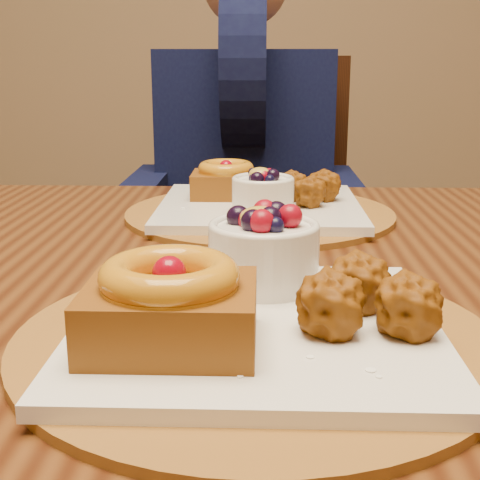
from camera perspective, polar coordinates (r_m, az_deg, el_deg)
name	(u,v)px	position (r m, az deg, el deg)	size (l,w,h in m)	color
dining_table	(258,326)	(0.77, 1.54, -7.38)	(1.60, 0.90, 0.76)	#331609
place_setting_near	(252,306)	(0.53, 1.02, -5.63)	(0.38, 0.38, 0.09)	brown
place_setting_far	(258,202)	(0.94, 1.57, 3.26)	(0.38, 0.38, 0.08)	brown
chair_far	(249,244)	(1.60, 0.78, -0.36)	(0.48, 0.48, 0.98)	black
diner	(245,131)	(1.50, 0.43, 9.27)	(0.47, 0.46, 0.77)	black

